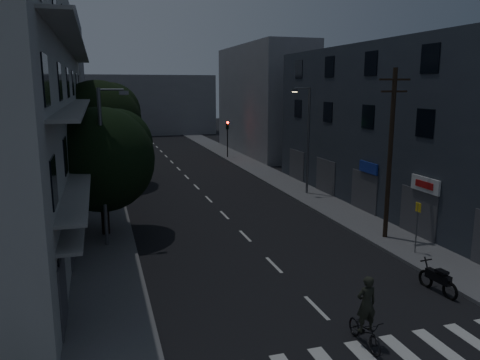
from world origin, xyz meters
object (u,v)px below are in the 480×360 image
motorcycle (438,280)px  bus_stop_sign (417,218)px  cyclist (365,322)px  utility_pole (390,151)px

motorcycle → bus_stop_sign: bearing=58.8°
bus_stop_sign → motorcycle: 4.48m
cyclist → bus_stop_sign: bearing=43.7°
bus_stop_sign → motorcycle: size_ratio=1.23×
bus_stop_sign → cyclist: bus_stop_sign is taller
bus_stop_sign → motorcycle: bearing=-115.5°
motorcycle → cyclist: (-4.96, -2.62, 0.28)m
utility_pole → cyclist: size_ratio=3.80×
bus_stop_sign → cyclist: (-6.80, -6.47, -1.09)m
motorcycle → cyclist: bearing=-157.8°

